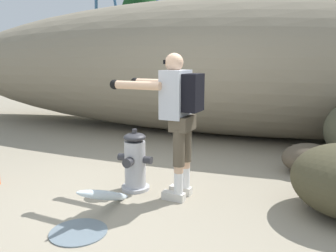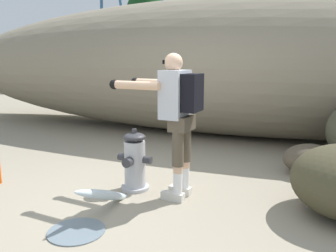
{
  "view_description": "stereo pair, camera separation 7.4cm",
  "coord_description": "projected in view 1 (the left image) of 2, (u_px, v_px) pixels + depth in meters",
  "views": [
    {
      "loc": [
        1.66,
        -3.22,
        1.56
      ],
      "look_at": [
        0.15,
        0.6,
        0.75
      ],
      "focal_mm": 36.61,
      "sensor_mm": 36.0,
      "label": 1
    },
    {
      "loc": [
        1.73,
        -3.19,
        1.56
      ],
      "look_at": [
        0.15,
        0.6,
        0.75
      ],
      "focal_mm": 36.61,
      "sensor_mm": 36.0,
      "label": 2
    }
  ],
  "objects": [
    {
      "name": "ground_plane",
      "position": [
        136.0,
        202.0,
        3.84
      ],
      "size": [
        56.0,
        56.0,
        0.04
      ],
      "primitive_type": "cube",
      "color": "gray"
    },
    {
      "name": "dirt_embankment",
      "position": [
        219.0,
        67.0,
        7.12
      ],
      "size": [
        14.51,
        3.2,
        2.78
      ],
      "primitive_type": "ellipsoid",
      "color": "gray",
      "rests_on": "ground_plane"
    },
    {
      "name": "fire_hydrant",
      "position": [
        135.0,
        162.0,
        4.1
      ],
      "size": [
        0.43,
        0.39,
        0.75
      ],
      "color": "#B2B2B7",
      "rests_on": "ground_plane"
    },
    {
      "name": "hydrant_water_jet",
      "position": [
        100.0,
        203.0,
        3.43
      ],
      "size": [
        0.52,
        1.25,
        0.52
      ],
      "color": "silver",
      "rests_on": "ground_plane"
    },
    {
      "name": "utility_worker",
      "position": [
        176.0,
        108.0,
        3.74
      ],
      "size": [
        1.0,
        0.58,
        1.62
      ],
      "rotation": [
        0.0,
        0.0,
        3.08
      ],
      "color": "beige",
      "rests_on": "ground_plane"
    },
    {
      "name": "boulder_outlier",
      "position": [
        308.0,
        159.0,
        4.69
      ],
      "size": [
        0.8,
        0.69,
        0.42
      ],
      "primitive_type": "ellipsoid",
      "rotation": [
        0.0,
        0.0,
        3.34
      ],
      "color": "#4F4436",
      "rests_on": "ground_plane"
    },
    {
      "name": "pine_tree_far_left",
      "position": [
        140.0,
        18.0,
        15.43
      ],
      "size": [
        2.69,
        2.69,
        5.89
      ],
      "color": "#47331E",
      "rests_on": "ground_plane"
    },
    {
      "name": "pine_tree_left",
      "position": [
        174.0,
        7.0,
        13.14
      ],
      "size": [
        2.79,
        2.79,
        6.34
      ],
      "color": "#47331E",
      "rests_on": "ground_plane"
    },
    {
      "name": "pine_tree_center",
      "position": [
        241.0,
        26.0,
        12.56
      ],
      "size": [
        1.96,
        1.96,
        4.91
      ],
      "color": "#47331E",
      "rests_on": "ground_plane"
    },
    {
      "name": "pine_tree_right",
      "position": [
        286.0,
        7.0,
        11.79
      ],
      "size": [
        2.38,
        2.38,
        6.53
      ],
      "color": "#47331E",
      "rests_on": "ground_plane"
    }
  ]
}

